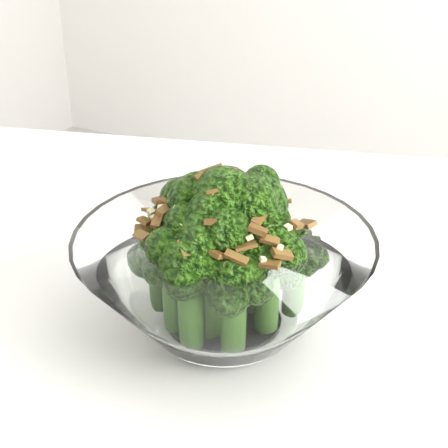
% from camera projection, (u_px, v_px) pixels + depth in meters
% --- Properties ---
extents(table, '(1.37, 1.10, 0.75)m').
position_uv_depth(table, '(363.00, 416.00, 0.56)').
color(table, white).
rests_on(table, ground).
extents(broccoli_dish, '(0.23, 0.23, 0.14)m').
position_uv_depth(broccoli_dish, '(224.00, 270.00, 0.52)').
color(broccoli_dish, white).
rests_on(broccoli_dish, table).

